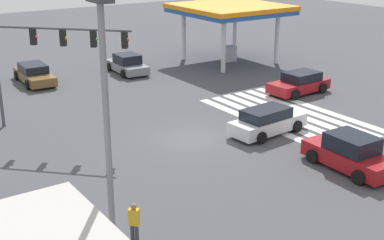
{
  "coord_description": "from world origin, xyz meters",
  "views": [
    {
      "loc": [
        -21.67,
        14.78,
        10.16
      ],
      "look_at": [
        0.0,
        0.0,
        1.06
      ],
      "focal_mm": 50.0,
      "sensor_mm": 36.0,
      "label": 1
    }
  ],
  "objects": [
    {
      "name": "crosswalk_markings",
      "position": [
        0.0,
        -6.97,
        0.0
      ],
      "size": [
        10.89,
        5.35,
        0.01
      ],
      "rotation": [
        0.0,
        0.0,
        1.57
      ],
      "color": "silver",
      "rests_on": "ground_plane"
    },
    {
      "name": "street_light_pole_b",
      "position": [
        -10.39,
        9.6,
        5.28
      ],
      "size": [
        0.8,
        0.36,
        8.92
      ],
      "color": "slate",
      "rests_on": "ground_plane"
    },
    {
      "name": "car_0",
      "position": [
        -1.58,
        -3.84,
        0.7
      ],
      "size": [
        2.22,
        4.6,
        1.44
      ],
      "rotation": [
        0.0,
        0.0,
        -1.49
      ],
      "color": "silver",
      "rests_on": "ground_plane"
    },
    {
      "name": "gas_station_canopy",
      "position": [
        13.39,
        -12.96,
        4.22
      ],
      "size": [
        8.11,
        8.11,
        4.75
      ],
      "color": "#23519E",
      "rests_on": "ground_plane"
    },
    {
      "name": "car_4",
      "position": [
        15.86,
        3.03,
        0.65
      ],
      "size": [
        4.95,
        2.24,
        1.35
      ],
      "rotation": [
        0.0,
        0.0,
        3.1
      ],
      "color": "brown",
      "rests_on": "ground_plane"
    },
    {
      "name": "pedestrian",
      "position": [
        -7.23,
        7.33,
        0.86
      ],
      "size": [
        0.41,
        0.41,
        1.56
      ],
      "rotation": [
        0.0,
        0.0,
        -0.79
      ],
      "color": "#38383D",
      "rests_on": "ground_plane"
    },
    {
      "name": "car_1",
      "position": [
        -7.17,
        -3.84,
        0.75
      ],
      "size": [
        4.48,
        2.19,
        1.65
      ],
      "rotation": [
        0.0,
        0.0,
        -0.03
      ],
      "color": "maroon",
      "rests_on": "ground_plane"
    },
    {
      "name": "traffic_signal_mast",
      "position": [
        5.45,
        5.45,
        4.49
      ],
      "size": [
        5.55,
        5.55,
        5.84
      ],
      "rotation": [
        0.0,
        0.0,
        -2.36
      ],
      "color": "#47474C",
      "rests_on": "ground_plane"
    },
    {
      "name": "car_2",
      "position": [
        3.07,
        -10.88,
        0.69
      ],
      "size": [
        2.3,
        4.43,
        1.44
      ],
      "rotation": [
        0.0,
        0.0,
        1.61
      ],
      "color": "maroon",
      "rests_on": "ground_plane"
    },
    {
      "name": "ground_plane",
      "position": [
        0.0,
        0.0,
        0.0
      ],
      "size": [
        108.19,
        108.19,
        0.0
      ],
      "primitive_type": "plane",
      "color": "#47474C"
    },
    {
      "name": "car_3",
      "position": [
        14.68,
        -3.92,
        0.67
      ],
      "size": [
        4.4,
        2.24,
        1.48
      ],
      "rotation": [
        0.0,
        0.0,
        -0.05
      ],
      "color": "gray",
      "rests_on": "ground_plane"
    }
  ]
}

